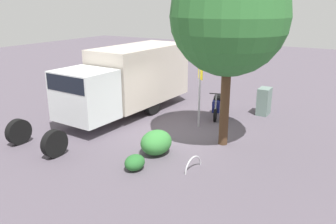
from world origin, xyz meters
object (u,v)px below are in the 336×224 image
Objects in this scene: bike_rack_hoop at (193,169)px; street_tree at (229,17)px; stop_sign at (200,75)px; motorcycle at (217,105)px; utility_cabinet at (264,101)px; box_truck_near at (127,78)px.

street_tree is at bearing -179.98° from bike_rack_hoop.
street_tree reaches higher than stop_sign.
utility_cabinet is (-1.37, 1.64, 0.08)m from motorcycle.
box_truck_near is 6.10m from utility_cabinet.
utility_cabinet is (-3.06, 5.18, -1.02)m from box_truck_near.
motorcycle is 4.86m from street_tree.
street_tree reaches higher than bike_rack_hoop.
motorcycle is (-1.68, 3.54, -1.09)m from box_truck_near.
box_truck_near is 6.17m from bike_rack_hoop.
stop_sign reaches higher than motorcycle.
motorcycle is 0.55× the size of stop_sign.
motorcycle reaches higher than utility_cabinet.
motorcycle is 2.14m from utility_cabinet.
street_tree is 5.21× the size of utility_cabinet.
street_tree is at bearing 52.54° from stop_sign.
box_truck_near is 4.92× the size of motorcycle.
motorcycle is 1.47× the size of utility_cabinet.
box_truck_near is 1.39× the size of street_tree.
stop_sign is at bearing -21.39° from motorcycle.
street_tree is at bearing -3.25° from utility_cabinet.
street_tree reaches higher than utility_cabinet.
street_tree is 4.87m from bike_rack_hoop.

